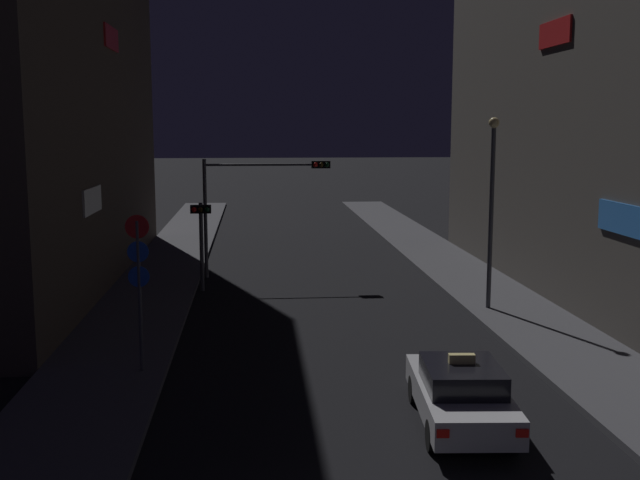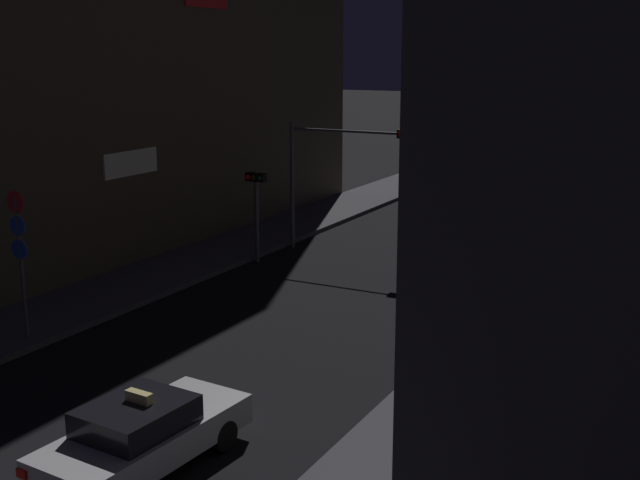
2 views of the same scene
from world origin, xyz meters
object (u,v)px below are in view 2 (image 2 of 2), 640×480
object	(u,v)px
traffic_light_left_kerb	(256,197)
street_lamp_near_block	(492,197)
sign_pole_left	(20,250)
traffic_light_overhead	(340,159)
taxi	(143,434)

from	to	relation	value
traffic_light_left_kerb	street_lamp_near_block	world-z (taller)	street_lamp_near_block
street_lamp_near_block	sign_pole_left	bearing A→B (deg)	-151.41
traffic_light_overhead	street_lamp_near_block	xyz separation A→B (m)	(8.04, -7.11, 0.29)
traffic_light_overhead	sign_pole_left	world-z (taller)	traffic_light_overhead
traffic_light_overhead	traffic_light_left_kerb	size ratio (longest dim) A/B	1.55
traffic_light_left_kerb	street_lamp_near_block	xyz separation A→B (m)	(10.20, -4.39, 1.51)
taxi	street_lamp_near_block	bearing A→B (deg)	69.55
taxi	traffic_light_left_kerb	distance (m)	15.85
traffic_light_overhead	street_lamp_near_block	bearing A→B (deg)	-41.47
taxi	sign_pole_left	size ratio (longest dim) A/B	1.12
traffic_light_overhead	sign_pole_left	bearing A→B (deg)	-102.99
street_lamp_near_block	traffic_light_overhead	bearing A→B (deg)	138.53
sign_pole_left	street_lamp_near_block	xyz separation A→B (m)	(11.08, 6.04, 1.39)
traffic_light_overhead	traffic_light_left_kerb	distance (m)	3.68
sign_pole_left	traffic_light_left_kerb	bearing A→B (deg)	85.22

